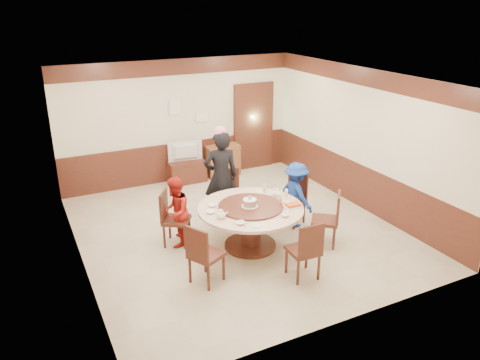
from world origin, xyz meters
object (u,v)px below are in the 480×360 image
side_cabinet (223,160)px  banquet_table (250,219)px  birthday_cake (250,203)px  person_blue (296,195)px  person_red (175,212)px  television (186,152)px  thermos (223,138)px  shrimp_platter (293,205)px  person_standing (221,177)px  tv_stand (187,172)px

side_cabinet → banquet_table: bearing=-106.8°
birthday_cake → side_cabinet: 3.66m
side_cabinet → person_blue: bearing=-88.1°
banquet_table → person_red: size_ratio=1.44×
person_blue → television: bearing=10.6°
person_red → birthday_cake: size_ratio=4.41×
side_cabinet → thermos: 0.57m
banquet_table → person_blue: size_ratio=1.44×
banquet_table → person_blue: (1.14, 0.36, 0.09)m
thermos → shrimp_platter: bearing=-96.2°
person_standing → person_blue: person_standing is taller
banquet_table → birthday_cake: bearing=-138.6°
birthday_cake → thermos: (1.08, 3.47, 0.09)m
birthday_cake → television: 3.44m
person_standing → thermos: person_standing is taller
television → thermos: (0.95, 0.03, 0.21)m
person_red → television: person_red is taller
birthday_cake → thermos: size_ratio=0.74×
banquet_table → person_red: person_red is taller
shrimp_platter → thermos: bearing=83.8°
tv_stand → shrimp_platter: bearing=-81.7°
person_standing → banquet_table: bearing=101.7°
shrimp_platter → thermos: size_ratio=0.79×
person_standing → television: size_ratio=2.24×
person_standing → thermos: bearing=-104.2°
person_standing → thermos: 2.50m
shrimp_platter → tv_stand: shrimp_platter is taller
person_red → tv_stand: bearing=-176.0°
person_blue → birthday_cake: bearing=100.1°
person_standing → shrimp_platter: size_ratio=5.96×
side_cabinet → thermos: bearing=0.0°
person_standing → thermos: (1.06, 2.26, 0.05)m
person_standing → side_cabinet: size_ratio=2.23×
person_standing → person_blue: (1.16, -0.82, -0.27)m
banquet_table → side_cabinet: banquet_table is taller
person_blue → birthday_cake: 1.25m
person_blue → birthday_cake: size_ratio=4.43×
person_blue → side_cabinet: (-0.10, 3.08, -0.25)m
shrimp_platter → thermos: thermos is taller
person_blue → television: 3.22m
person_red → thermos: (2.16, 2.79, 0.32)m
television → banquet_table: bearing=95.4°
person_standing → side_cabinet: 2.55m
tv_stand → thermos: bearing=1.8°
side_cabinet → thermos: thermos is taller
person_blue → thermos: size_ratio=3.27×
person_red → birthday_cake: 1.29m
person_standing → television: bearing=-82.0°
birthday_cake → thermos: 3.63m
tv_stand → birthday_cake: bearing=-92.2°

